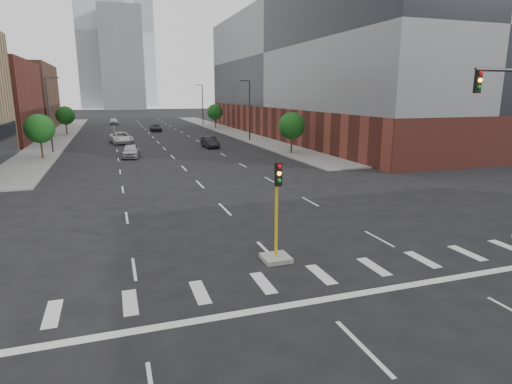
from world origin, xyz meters
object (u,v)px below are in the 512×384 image
median_traffic_signal (276,240)px  car_distant (114,121)px  car_near_left (131,151)px  car_deep_right (156,128)px  car_far_left (121,138)px  car_mid_right (210,142)px

median_traffic_signal → car_distant: 90.51m
median_traffic_signal → car_near_left: 34.49m
car_distant → car_deep_right: bearing=-71.1°
car_far_left → car_deep_right: size_ratio=1.27×
car_near_left → car_mid_right: bearing=36.3°
car_near_left → car_deep_right: bearing=86.0°
car_mid_right → car_distant: 51.39m
car_near_left → car_far_left: car_far_left is taller
car_near_left → car_distant: car_distant is taller
car_deep_right → car_distant: car_distant is taller
car_near_left → car_distant: bearing=97.5°
median_traffic_signal → car_deep_right: size_ratio=0.94×
median_traffic_signal → car_deep_right: bearing=88.7°
car_near_left → car_far_left: bearing=98.8°
median_traffic_signal → car_far_left: median_traffic_signal is taller
car_deep_right → median_traffic_signal: bearing=-92.3°
car_far_left → car_distant: car_far_left is taller
car_mid_right → car_deep_right: car_mid_right is taller
car_mid_right → car_far_left: 14.34m
car_mid_right → car_distant: car_distant is taller
car_far_left → car_distant: 41.12m
median_traffic_signal → car_deep_right: 68.23m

